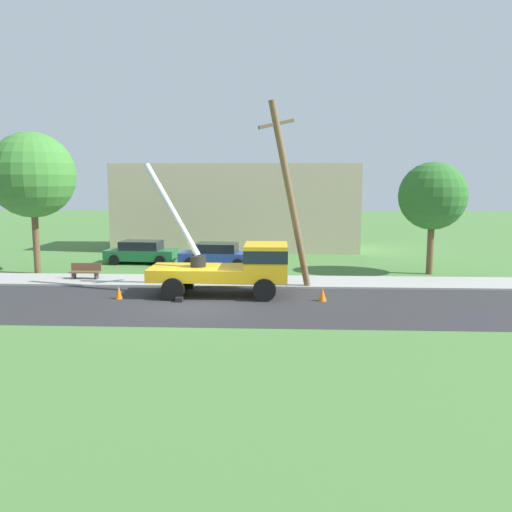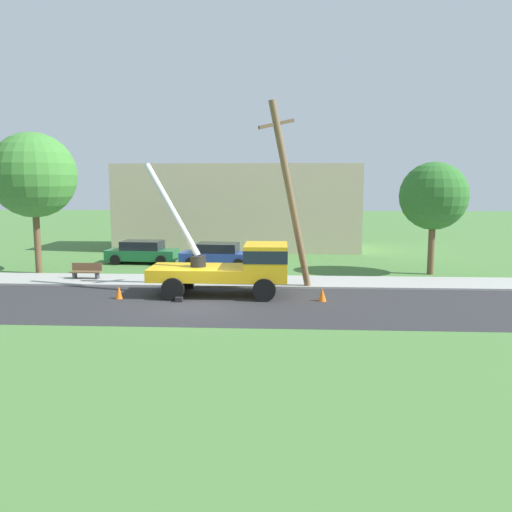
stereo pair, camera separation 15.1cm
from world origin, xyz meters
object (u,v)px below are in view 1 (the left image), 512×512
Objects in this scene: park_bench at (86,272)px; roadside_tree_far at (32,175)px; parked_sedan_green at (141,252)px; utility_truck at (237,265)px; traffic_cone_behind at (119,293)px; traffic_cone_ahead at (322,295)px; roadside_tree_near at (433,196)px; parked_sedan_blue at (217,255)px; leaning_utility_pole at (290,194)px.

park_bench is 0.20× the size of roadside_tree_far.
parked_sedan_green is 2.81× the size of park_bench.
park_bench is (-8.23, 3.16, -0.95)m from utility_truck.
traffic_cone_behind is 10.24m from parked_sedan_green.
traffic_cone_ahead is 17.44m from roadside_tree_far.
parked_sedan_green reaches higher than traffic_cone_ahead.
roadside_tree_near is 0.79× the size of roadside_tree_far.
utility_truck is 11.39m from parked_sedan_green.
roadside_tree_far reaches higher than parked_sedan_green.
utility_truck is at bearing 164.89° from traffic_cone_ahead.
parked_sedan_green reaches higher than traffic_cone_behind.
traffic_cone_behind is at bearing -109.51° from parked_sedan_blue.
parked_sedan_green is at bearing 127.06° from utility_truck.
roadside_tree_far is (-14.07, 3.68, 0.92)m from leaning_utility_pole.
parked_sedan_green is (-10.62, 10.09, 0.43)m from traffic_cone_ahead.
traffic_cone_ahead is at bearing -43.54° from parked_sedan_green.
traffic_cone_ahead is 12.71m from park_bench.
roadside_tree_near reaches higher than traffic_cone_behind.
utility_truck is 13.41m from roadside_tree_far.
parked_sedan_green is at bearing 136.46° from traffic_cone_ahead.
traffic_cone_behind is at bearing -155.52° from roadside_tree_near.
traffic_cone_behind is 0.35× the size of park_bench.
leaning_utility_pole reaches higher than roadside_tree_near.
parked_sedan_blue is (4.90, -1.03, 0.00)m from parked_sedan_green.
leaning_utility_pole is 15.79× the size of traffic_cone_behind.
parked_sedan_blue is (-5.72, 9.07, 0.43)m from traffic_cone_ahead.
roadside_tree_near is at bearing 30.35° from utility_truck.
utility_truck is 4.06m from traffic_cone_ahead.
parked_sedan_blue is (-4.31, 6.61, -3.83)m from leaning_utility_pole.
parked_sedan_green is 17.75m from roadside_tree_near.
traffic_cone_behind is 0.09× the size of roadside_tree_near.
parked_sedan_green is (-1.69, 10.09, 0.43)m from traffic_cone_behind.
utility_truck is 0.87× the size of roadside_tree_far.
roadside_tree_near is (7.89, 4.56, -0.22)m from leaning_utility_pole.
leaning_utility_pole is 12.56m from parked_sedan_green.
traffic_cone_ahead is 14.66m from parked_sedan_green.
roadside_tree_far reaches higher than park_bench.
utility_truck is at bearing -76.37° from parked_sedan_blue.
leaning_utility_pole reaches higher than traffic_cone_behind.
park_bench is (-6.28, -4.89, -0.25)m from parked_sedan_blue.
traffic_cone_behind is (-5.16, -1.02, -1.13)m from utility_truck.
parked_sedan_green reaches higher than park_bench.
parked_sedan_blue is 11.24m from roadside_tree_far.
roadside_tree_far reaches higher than roadside_tree_near.
traffic_cone_behind is (-8.93, 0.00, 0.00)m from traffic_cone_ahead.
leaning_utility_pole is 5.53× the size of park_bench.
parked_sedan_blue is (-1.95, 8.05, -0.70)m from utility_truck.
traffic_cone_ahead is 10.38m from roadside_tree_near.
traffic_cone_behind is 0.12× the size of parked_sedan_blue.
roadside_tree_far is at bearing 136.87° from traffic_cone_behind.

